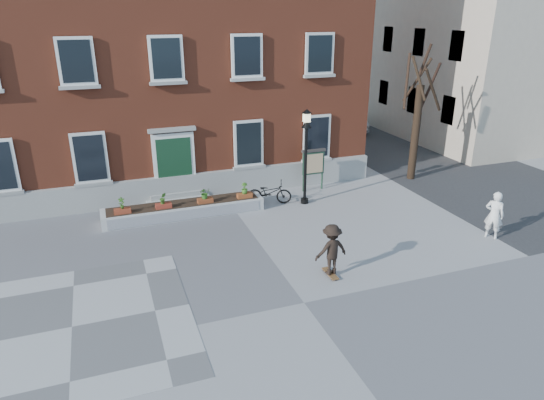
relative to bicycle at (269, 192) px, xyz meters
name	(u,v)px	position (x,y,z in m)	size (l,w,h in m)	color
ground	(304,303)	(-1.56, -7.28, -0.48)	(100.00, 100.00, 0.00)	gray
checker_patch	(72,327)	(-7.56, -6.28, -0.48)	(6.00, 6.00, 0.01)	#57585A
bicycle	(269,192)	(0.00, 0.00, 0.00)	(0.64, 1.83, 0.96)	black
parked_car	(351,121)	(9.58, 10.66, 0.13)	(1.30, 3.72, 1.23)	#B5B8BA
bystander	(494,215)	(6.29, -5.73, 0.38)	(0.63, 0.41, 1.73)	white
brick_building	(149,38)	(-3.56, 6.69, 5.82)	(18.40, 10.85, 12.60)	brown
planter_assembly	(184,208)	(-3.55, -0.11, -0.18)	(6.20, 1.12, 1.15)	silver
bare_tree	(417,121)	(7.44, 0.73, 2.31)	(1.83, 1.83, 6.16)	black
side_street	(431,17)	(16.43, 12.50, 6.54)	(15.20, 36.00, 14.50)	#333436
lamp_post	(306,144)	(1.39, -0.48, 2.06)	(0.40, 0.40, 3.93)	black
notice_board	(313,163)	(2.35, 0.84, 0.78)	(1.10, 0.16, 1.87)	#172F1E
skateboarder	(331,250)	(-0.22, -6.17, 0.39)	(1.07, 0.78, 1.68)	brown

